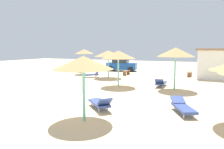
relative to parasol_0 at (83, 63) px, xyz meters
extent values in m
plane|color=beige|center=(-1.43, 3.00, -2.44)|extent=(80.00, 80.00, 0.00)
cylinder|color=#6BC6BC|center=(0.00, 0.00, -1.30)|extent=(0.12, 0.12, 2.28)
cone|color=tan|center=(0.00, 0.00, 0.01)|extent=(2.47, 2.47, 0.54)
cylinder|color=#6BC6BC|center=(2.57, 8.27, -1.17)|extent=(0.12, 0.12, 2.54)
cone|color=tan|center=(2.57, 8.27, 0.33)|extent=(2.68, 2.68, 0.66)
cylinder|color=#6BC6BC|center=(-4.53, 11.91, -1.28)|extent=(0.12, 0.12, 2.32)
cone|color=tan|center=(-4.53, 11.91, 0.09)|extent=(2.85, 2.85, 0.61)
cylinder|color=#6BC6BC|center=(-8.57, 13.77, -1.18)|extent=(0.12, 0.12, 2.52)
cone|color=tan|center=(-8.57, 13.77, 0.25)|extent=(2.25, 2.25, 0.54)
cylinder|color=#6BC6BC|center=(-1.71, 7.83, -1.27)|extent=(0.12, 0.12, 2.34)
cone|color=tan|center=(-1.71, 7.83, 0.11)|extent=(2.70, 2.70, 0.63)
cube|color=#33478C|center=(-0.28, 1.86, -2.16)|extent=(1.69, 1.62, 0.12)
cube|color=#33478C|center=(0.32, 1.32, -1.92)|extent=(0.77, 0.79, 0.43)
cylinder|color=silver|center=(0.32, 1.62, -2.33)|extent=(0.06, 0.06, 0.22)
cylinder|color=silver|center=(0.02, 1.29, -2.33)|extent=(0.06, 0.06, 0.22)
cylinder|color=silver|center=(-0.57, 2.42, -2.33)|extent=(0.06, 0.06, 0.22)
cylinder|color=silver|center=(-0.87, 2.10, -2.33)|extent=(0.06, 0.06, 0.22)
cube|color=#33478C|center=(1.41, 9.34, -2.16)|extent=(0.65, 1.70, 0.12)
cube|color=#33478C|center=(1.41, 8.54, -1.92)|extent=(0.64, 0.47, 0.42)
cylinder|color=silver|center=(1.63, 8.74, -2.33)|extent=(0.06, 0.06, 0.22)
cylinder|color=silver|center=(1.19, 8.75, -2.33)|extent=(0.06, 0.06, 0.22)
cylinder|color=silver|center=(1.64, 9.94, -2.33)|extent=(0.06, 0.06, 0.22)
cylinder|color=silver|center=(1.20, 9.95, -2.33)|extent=(0.06, 0.06, 0.22)
cube|color=#33478C|center=(-6.49, 11.54, -2.16)|extent=(1.69, 1.62, 0.12)
cube|color=#33478C|center=(-5.90, 12.08, -1.88)|extent=(0.72, 0.73, 0.49)
cylinder|color=silver|center=(-6.19, 12.11, -2.33)|extent=(0.06, 0.06, 0.22)
cylinder|color=silver|center=(-5.90, 11.78, -2.33)|extent=(0.06, 0.06, 0.22)
cylinder|color=silver|center=(-7.08, 11.30, -2.33)|extent=(0.06, 0.06, 0.22)
cylinder|color=silver|center=(-6.78, 10.97, -2.33)|extent=(0.06, 0.06, 0.22)
cube|color=#33478C|center=(3.73, 2.66, -2.16)|extent=(1.33, 1.81, 0.12)
cube|color=#33478C|center=(3.38, 3.38, -1.97)|extent=(0.81, 0.75, 0.33)
cylinder|color=silver|center=(3.27, 3.10, -2.33)|extent=(0.06, 0.06, 0.22)
cylinder|color=silver|center=(3.67, 3.30, -2.33)|extent=(0.06, 0.06, 0.22)
cylinder|color=silver|center=(3.80, 2.03, -2.33)|extent=(0.06, 0.06, 0.22)
cylinder|color=silver|center=(4.20, 2.22, -2.33)|extent=(0.06, 0.06, 0.22)
cube|color=#33478C|center=(-9.75, 14.77, -2.16)|extent=(1.82, 1.17, 0.12)
cube|color=#33478C|center=(-10.51, 15.04, -1.93)|extent=(0.67, 0.77, 0.40)
cylinder|color=silver|center=(-10.39, 14.77, -2.33)|extent=(0.06, 0.06, 0.22)
cylinder|color=silver|center=(-10.24, 15.18, -2.33)|extent=(0.06, 0.06, 0.22)
cylinder|color=silver|center=(-9.26, 14.37, -2.33)|extent=(0.06, 0.06, 0.22)
cylinder|color=silver|center=(-9.11, 14.78, -2.33)|extent=(0.06, 0.06, 0.22)
cube|color=brown|center=(5.64, 15.31, -1.99)|extent=(0.44, 1.51, 0.08)
cube|color=brown|center=(5.65, 14.76, -2.23)|extent=(0.36, 0.13, 0.41)
cube|color=brown|center=(5.62, 15.86, -2.23)|extent=(0.36, 0.13, 0.41)
cube|color=brown|center=(3.09, 16.53, -1.99)|extent=(0.45, 1.51, 0.08)
cube|color=brown|center=(3.07, 15.98, -2.23)|extent=(0.36, 0.13, 0.41)
cube|color=brown|center=(3.10, 17.08, -2.23)|extent=(0.36, 0.13, 0.41)
cube|color=brown|center=(-3.67, 14.97, -1.99)|extent=(0.48, 1.52, 0.08)
cube|color=brown|center=(-3.70, 14.42, -2.23)|extent=(0.37, 0.14, 0.41)
cube|color=brown|center=(-3.65, 15.52, -2.23)|extent=(0.37, 0.14, 0.41)
cube|color=#194C9E|center=(-5.73, 18.78, -1.77)|extent=(4.19, 2.20, 0.90)
cube|color=#262D38|center=(-5.93, 18.75, -1.02)|extent=(2.18, 1.81, 0.60)
cylinder|color=black|center=(-4.51, 19.83, -2.12)|extent=(0.66, 0.30, 0.64)
cylinder|color=black|center=(-4.28, 18.08, -2.12)|extent=(0.66, 0.30, 0.64)
cylinder|color=black|center=(-7.19, 19.48, -2.12)|extent=(0.66, 0.30, 0.64)
cylinder|color=black|center=(-6.96, 17.73, -2.12)|extent=(0.66, 0.30, 0.64)
cube|color=white|center=(5.53, 16.33, -1.01)|extent=(3.37, 3.61, 2.85)
cube|color=#8C6B4C|center=(5.53, 16.33, 0.51)|extent=(3.77, 4.01, 0.20)
camera|label=1|loc=(4.51, -7.12, 0.57)|focal=32.86mm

